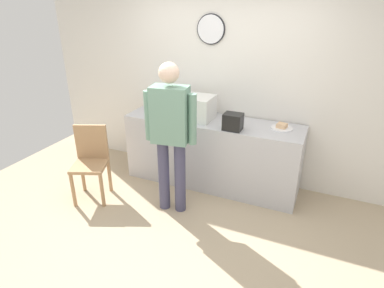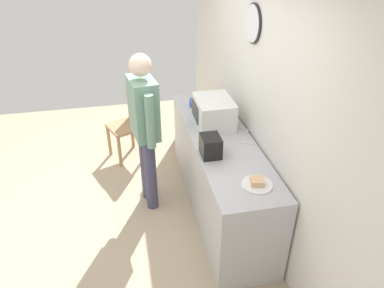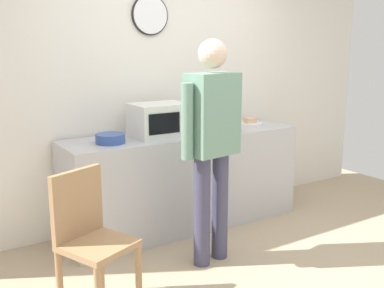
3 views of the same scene
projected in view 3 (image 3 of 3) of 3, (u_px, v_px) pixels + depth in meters
name	position (u px, v px, depth m)	size (l,w,h in m)	color
ground_plane	(268.00, 277.00, 3.42)	(6.00, 6.00, 0.00)	tan
back_wall	(164.00, 89.00, 4.47)	(5.40, 0.13, 2.60)	silver
kitchen_counter	(184.00, 180.00, 4.33)	(2.31, 0.62, 0.92)	#B7B7BC
microwave	(160.00, 120.00, 4.06)	(0.50, 0.39, 0.30)	silver
sandwich_plate	(250.00, 122.00, 4.75)	(0.26, 0.26, 0.07)	white
salad_bowl	(110.00, 139.00, 3.79)	(0.25, 0.25, 0.08)	#33519E
toaster	(225.00, 122.00, 4.23)	(0.22, 0.18, 0.20)	black
fork_utensil	(189.00, 127.00, 4.52)	(0.17, 0.02, 0.01)	silver
spoon_utensil	(161.00, 129.00, 4.41)	(0.17, 0.02, 0.01)	silver
person_standing	(212.00, 136.00, 3.47)	(0.58, 0.30, 1.77)	#413F5C
wooden_chair	(90.00, 235.00, 2.91)	(0.52, 0.52, 0.94)	#A87F56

